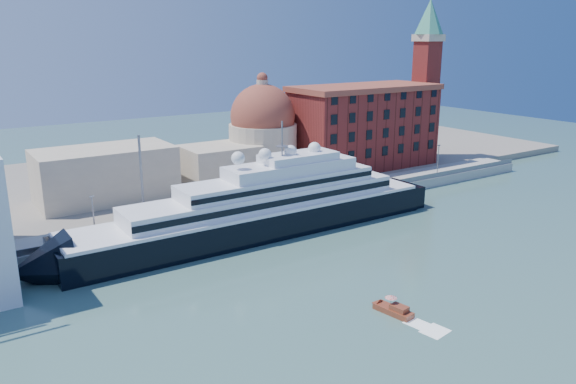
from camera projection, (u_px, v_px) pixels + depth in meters
ground at (330, 273)px, 93.99m from camera, size 400.00×400.00×0.00m
quay at (234, 214)px, 121.00m from camera, size 180.00×10.00×2.50m
land at (163, 177)px, 154.03m from camera, size 260.00×72.00×2.00m
quay_fence at (244, 211)px, 116.89m from camera, size 180.00×0.10×1.20m
superyacht at (247, 215)px, 109.74m from camera, size 87.23×12.09×26.07m
water_taxi at (394, 310)px, 79.77m from camera, size 2.95×6.18×2.82m
warehouse at (364, 126)px, 159.81m from camera, size 43.00×19.00×23.25m
campanile at (426, 70)px, 168.61m from camera, size 8.40×8.40×47.00m
church at (210, 149)px, 140.90m from camera, size 66.00×18.00×25.50m
lamp_posts at (180, 186)px, 110.58m from camera, size 120.80×2.40×18.00m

